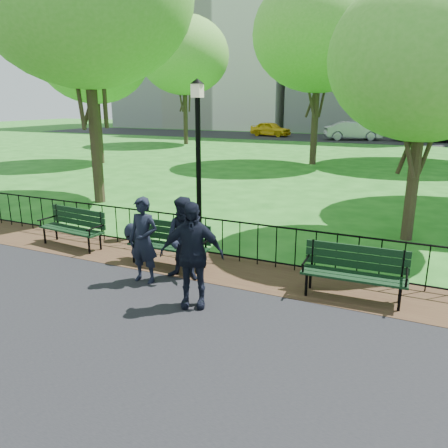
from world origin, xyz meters
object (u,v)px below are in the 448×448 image
at_px(lamppost, 198,152).
at_px(sedan_silver, 353,131).
at_px(park_bench_right_a, 355,267).
at_px(tree_near_e, 428,58).
at_px(tree_far_c, 320,34).
at_px(sedan_dark, 431,132).
at_px(person_right, 192,255).
at_px(park_bench_left_a, 74,223).
at_px(park_bench_main, 155,236).
at_px(person_left, 144,240).
at_px(tree_mid_w, 94,55).
at_px(taxi, 270,129).
at_px(person_mid, 186,239).
at_px(tree_far_w, 184,55).

xyz_separation_m(lamppost, sedan_silver, (-0.88, 30.08, -1.28)).
height_order(park_bench_right_a, tree_near_e, tree_near_e).
height_order(tree_near_e, sedan_silver, tree_near_e).
distance_m(lamppost, sedan_silver, 30.12).
bearing_deg(tree_far_c, sedan_silver, 91.70).
xyz_separation_m(park_bench_right_a, lamppost, (-4.22, 2.30, 1.51)).
distance_m(park_bench_right_a, sedan_dark, 33.45).
bearing_deg(sedan_dark, person_right, 169.07).
distance_m(park_bench_left_a, person_right, 4.32).
xyz_separation_m(park_bench_main, sedan_dark, (5.06, 33.47, 0.25)).
distance_m(park_bench_main, sedan_dark, 33.85).
bearing_deg(person_left, tree_far_c, 91.08).
height_order(person_left, sedan_silver, person_left).
relative_size(tree_far_c, person_left, 5.82).
distance_m(tree_mid_w, tree_far_c, 11.57).
bearing_deg(taxi, park_bench_main, -152.53).
bearing_deg(sedan_dark, tree_near_e, 173.96).
height_order(person_left, taxi, person_left).
bearing_deg(park_bench_right_a, sedan_dark, 86.01).
bearing_deg(sedan_dark, park_bench_left_a, 162.10).
xyz_separation_m(lamppost, tree_far_c, (-0.40, 13.82, 4.45)).
relative_size(person_mid, taxi, 0.40).
xyz_separation_m(person_mid, sedan_dark, (4.07, 33.93, 0.03)).
bearing_deg(park_bench_right_a, park_bench_main, 178.30).
height_order(park_bench_right_a, sedan_silver, sedan_silver).
relative_size(tree_far_c, person_right, 5.30).
bearing_deg(person_right, tree_far_c, 75.51).
bearing_deg(tree_far_w, person_right, -60.26).
bearing_deg(sedan_dark, tree_far_c, 156.54).
height_order(tree_near_e, tree_mid_w, tree_mid_w).
height_order(tree_near_e, person_left, tree_near_e).
relative_size(tree_near_e, sedan_dark, 1.07).
xyz_separation_m(park_bench_right_a, taxi, (-12.98, 33.52, 0.12)).
bearing_deg(sedan_dark, park_bench_main, 166.07).
bearing_deg(lamppost, taxi, 105.66).
distance_m(tree_near_e, taxi, 32.75).
relative_size(lamppost, person_right, 2.15).
bearing_deg(sedan_silver, park_bench_main, 159.60).
distance_m(person_mid, sedan_dark, 34.18).
relative_size(tree_mid_w, taxi, 2.02).
xyz_separation_m(tree_near_e, taxi, (-13.65, 29.56, -3.53)).
xyz_separation_m(park_bench_main, lamppost, (-0.21, 2.34, 1.48)).
xyz_separation_m(person_left, sedan_silver, (-1.43, 33.30, -0.02)).
bearing_deg(park_bench_left_a, person_right, -16.36).
height_order(tree_near_e, sedan_dark, tree_near_e).
height_order(tree_mid_w, person_left, tree_mid_w).
height_order(tree_far_c, taxi, tree_far_c).
bearing_deg(sedan_dark, sedan_silver, 94.39).
height_order(tree_mid_w, tree_far_c, tree_far_c).
bearing_deg(person_left, tree_near_e, 46.20).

